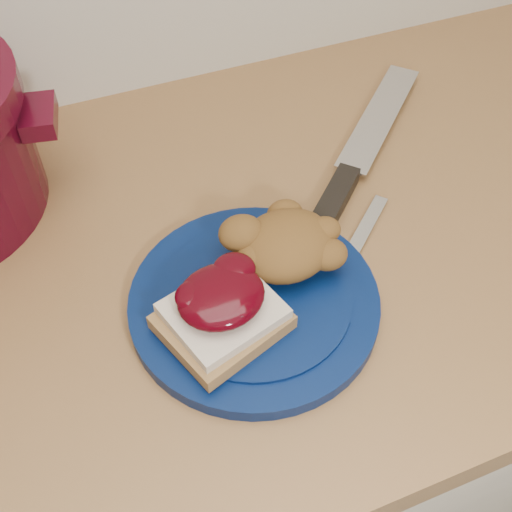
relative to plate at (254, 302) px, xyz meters
name	(u,v)px	position (x,y,z in m)	size (l,w,h in m)	color
base_cabinet	(209,447)	(-0.04, 0.09, -0.48)	(4.00, 0.60, 0.86)	beige
plate	(254,302)	(0.00, 0.00, 0.00)	(0.24, 0.24, 0.02)	#041541
sandwich	(222,310)	(-0.04, -0.02, 0.03)	(0.13, 0.12, 0.05)	olive
stuffing_mound	(286,245)	(0.04, 0.03, 0.04)	(0.10, 0.08, 0.05)	brown
chef_knife	(344,182)	(0.15, 0.11, 0.00)	(0.28, 0.27, 0.02)	black
butter_knife	(350,256)	(0.11, 0.02, 0.00)	(0.19, 0.01, 0.00)	silver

